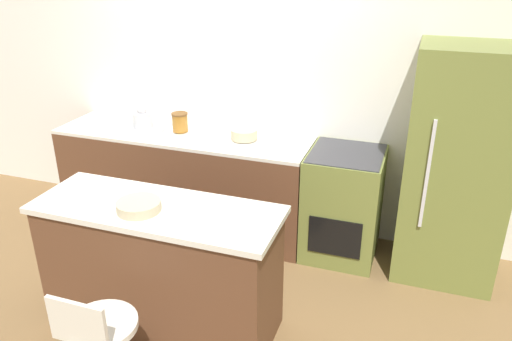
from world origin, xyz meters
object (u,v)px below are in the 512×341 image
Objects in this scene: mixing_bowl at (244,134)px; kettle at (142,118)px; oven_range at (343,204)px; refrigerator at (456,167)px.

kettle is at bearing 180.00° from mixing_bowl.
refrigerator reaches higher than oven_range.
oven_range is 1.04m from mixing_bowl.
refrigerator reaches higher than kettle.
kettle is (-2.74, 0.04, 0.10)m from refrigerator.
kettle reaches higher than oven_range.
kettle is 0.93× the size of mixing_bowl.
mixing_bowl is at bearing 0.00° from kettle.
oven_range is 4.35× the size of kettle.
oven_range is 0.95m from refrigerator.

